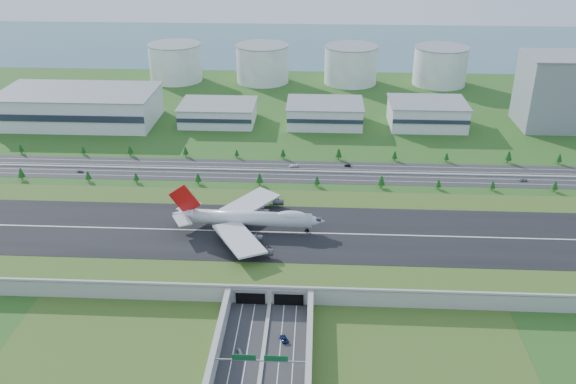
{
  "coord_description": "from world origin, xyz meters",
  "views": [
    {
      "loc": [
        19.51,
        -271.07,
        163.38
      ],
      "look_at": [
        3.81,
        35.0,
        14.21
      ],
      "focal_mm": 38.0,
      "sensor_mm": 36.0,
      "label": 1
    }
  ],
  "objects_px": {
    "office_tower": "(552,92)",
    "car_0": "(240,351)",
    "fuel_tank_a": "(176,63)",
    "car_5": "(347,165)",
    "boeing_747": "(248,218)",
    "car_7": "(293,166)",
    "car_6": "(523,180)",
    "car_4": "(80,171)",
    "car_2": "(284,339)"
  },
  "relations": [
    {
      "from": "office_tower",
      "to": "car_0",
      "type": "distance_m",
      "value": 348.88
    },
    {
      "from": "car_2",
      "to": "car_6",
      "type": "height_order",
      "value": "car_2"
    },
    {
      "from": "car_5",
      "to": "car_2",
      "type": "bearing_deg",
      "value": -10.72
    },
    {
      "from": "fuel_tank_a",
      "to": "car_6",
      "type": "height_order",
      "value": "fuel_tank_a"
    },
    {
      "from": "car_6",
      "to": "car_2",
      "type": "bearing_deg",
      "value": 131.6
    },
    {
      "from": "office_tower",
      "to": "boeing_747",
      "type": "relative_size",
      "value": 0.69
    },
    {
      "from": "car_4",
      "to": "car_6",
      "type": "height_order",
      "value": "car_6"
    },
    {
      "from": "car_5",
      "to": "car_6",
      "type": "distance_m",
      "value": 112.29
    },
    {
      "from": "car_4",
      "to": "car_5",
      "type": "height_order",
      "value": "car_5"
    },
    {
      "from": "office_tower",
      "to": "boeing_747",
      "type": "distance_m",
      "value": 289.08
    },
    {
      "from": "car_6",
      "to": "car_7",
      "type": "distance_m",
      "value": 148.05
    },
    {
      "from": "office_tower",
      "to": "car_5",
      "type": "distance_m",
      "value": 185.21
    },
    {
      "from": "office_tower",
      "to": "car_4",
      "type": "bearing_deg",
      "value": -162.11
    },
    {
      "from": "fuel_tank_a",
      "to": "car_7",
      "type": "bearing_deg",
      "value": -59.14
    },
    {
      "from": "car_4",
      "to": "car_5",
      "type": "distance_m",
      "value": 176.72
    },
    {
      "from": "office_tower",
      "to": "car_0",
      "type": "height_order",
      "value": "office_tower"
    },
    {
      "from": "car_5",
      "to": "car_6",
      "type": "height_order",
      "value": "car_6"
    },
    {
      "from": "office_tower",
      "to": "car_4",
      "type": "xyz_separation_m",
      "value": [
        -335.59,
        -108.34,
        -26.69
      ]
    },
    {
      "from": "boeing_747",
      "to": "car_7",
      "type": "height_order",
      "value": "boeing_747"
    },
    {
      "from": "car_0",
      "to": "car_6",
      "type": "distance_m",
      "value": 234.4
    },
    {
      "from": "car_0",
      "to": "car_4",
      "type": "distance_m",
      "value": 211.31
    },
    {
      "from": "car_2",
      "to": "car_7",
      "type": "height_order",
      "value": "car_7"
    },
    {
      "from": "office_tower",
      "to": "car_6",
      "type": "relative_size",
      "value": 10.49
    },
    {
      "from": "fuel_tank_a",
      "to": "boeing_747",
      "type": "xyz_separation_m",
      "value": [
        105.08,
        -307.92,
        -2.52
      ]
    },
    {
      "from": "fuel_tank_a",
      "to": "car_5",
      "type": "distance_m",
      "value": 260.38
    },
    {
      "from": "car_2",
      "to": "boeing_747",
      "type": "bearing_deg",
      "value": -97.6
    },
    {
      "from": "fuel_tank_a",
      "to": "car_2",
      "type": "relative_size",
      "value": 9.03
    },
    {
      "from": "car_2",
      "to": "car_6",
      "type": "xyz_separation_m",
      "value": [
        143.38,
        162.45,
        -0.04
      ]
    },
    {
      "from": "car_0",
      "to": "fuel_tank_a",
      "type": "bearing_deg",
      "value": 82.24
    },
    {
      "from": "fuel_tank_a",
      "to": "car_6",
      "type": "relative_size",
      "value": 9.53
    },
    {
      "from": "car_6",
      "to": "boeing_747",
      "type": "bearing_deg",
      "value": 110.42
    },
    {
      "from": "office_tower",
      "to": "car_4",
      "type": "height_order",
      "value": "office_tower"
    },
    {
      "from": "fuel_tank_a",
      "to": "car_0",
      "type": "relative_size",
      "value": 11.89
    },
    {
      "from": "office_tower",
      "to": "car_6",
      "type": "height_order",
      "value": "office_tower"
    },
    {
      "from": "fuel_tank_a",
      "to": "car_0",
      "type": "bearing_deg",
      "value": -74.27
    },
    {
      "from": "boeing_747",
      "to": "car_5",
      "type": "relative_size",
      "value": 18.97
    },
    {
      "from": "car_6",
      "to": "car_4",
      "type": "bearing_deg",
      "value": 83.32
    },
    {
      "from": "office_tower",
      "to": "car_0",
      "type": "xyz_separation_m",
      "value": [
        -209.36,
        -277.8,
        -26.66
      ]
    },
    {
      "from": "car_5",
      "to": "office_tower",
      "type": "bearing_deg",
      "value": 118.78
    },
    {
      "from": "car_0",
      "to": "car_4",
      "type": "bearing_deg",
      "value": 103.19
    },
    {
      "from": "car_4",
      "to": "car_6",
      "type": "relative_size",
      "value": 0.77
    },
    {
      "from": "car_4",
      "to": "car_6",
      "type": "xyz_separation_m",
      "value": [
        286.68,
        1.42,
        0.04
      ]
    },
    {
      "from": "car_7",
      "to": "office_tower",
      "type": "bearing_deg",
      "value": 104.12
    },
    {
      "from": "boeing_747",
      "to": "car_0",
      "type": "relative_size",
      "value": 19.09
    },
    {
      "from": "car_4",
      "to": "car_7",
      "type": "relative_size",
      "value": 0.71
    },
    {
      "from": "fuel_tank_a",
      "to": "car_7",
      "type": "relative_size",
      "value": 8.74
    },
    {
      "from": "car_2",
      "to": "car_5",
      "type": "bearing_deg",
      "value": -124.32
    },
    {
      "from": "office_tower",
      "to": "car_0",
      "type": "bearing_deg",
      "value": -127.0
    },
    {
      "from": "fuel_tank_a",
      "to": "car_0",
      "type": "distance_m",
      "value": 408.43
    },
    {
      "from": "car_0",
      "to": "car_6",
      "type": "relative_size",
      "value": 0.8
    }
  ]
}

